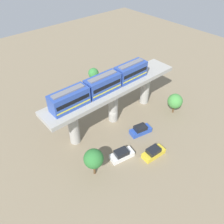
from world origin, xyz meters
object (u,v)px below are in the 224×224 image
object	(u,v)px
tree_near_viaduct	(94,159)
tree_far_corner	(175,101)
parked_car_blue	(140,130)
train	(103,84)
parked_car_white	(122,155)
parked_car_yellow	(154,153)
tree_mid_lot	(93,73)

from	to	relation	value
tree_near_viaduct	tree_far_corner	bearing A→B (deg)	-86.50
parked_car_blue	train	bearing A→B (deg)	44.09
train	tree_far_corner	size ratio (longest dim) A/B	4.51
train	tree_near_viaduct	size ratio (longest dim) A/B	3.88
parked_car_white	tree_far_corner	bearing A→B (deg)	-72.70
parked_car_blue	parked_car_yellow	bearing A→B (deg)	168.77
parked_car_blue	tree_mid_lot	distance (m)	19.79
train	tree_mid_lot	distance (m)	16.02
tree_near_viaduct	tree_mid_lot	world-z (taller)	tree_near_viaduct
parked_car_blue	tree_far_corner	world-z (taller)	tree_far_corner
train	parked_car_yellow	xyz separation A→B (m)	(-11.84, -1.48, -9.00)
train	tree_mid_lot	size ratio (longest dim) A/B	4.15
parked_car_blue	tree_far_corner	bearing A→B (deg)	-78.48
parked_car_blue	tree_near_viaduct	xyz separation A→B (m)	(-1.61, 12.47, 2.94)
tree_mid_lot	train	bearing A→B (deg)	150.16
parked_car_blue	tree_near_viaduct	size ratio (longest dim) A/B	0.85
tree_far_corner	train	bearing A→B (deg)	64.33
parked_car_blue	tree_far_corner	xyz separation A→B (m)	(-0.23, -9.97, 2.22)
train	parked_car_yellow	size ratio (longest dim) A/B	4.72
tree_mid_lot	parked_car_yellow	bearing A→B (deg)	166.60
parked_car_blue	tree_mid_lot	world-z (taller)	tree_mid_lot
parked_car_blue	tree_mid_lot	size ratio (longest dim) A/B	0.91
parked_car_white	tree_near_viaduct	xyz separation A→B (m)	(0.49, 5.55, 2.94)
parked_car_white	tree_near_viaduct	size ratio (longest dim) A/B	0.85
parked_car_white	parked_car_yellow	xyz separation A→B (m)	(-3.31, -4.49, 0.00)
train	parked_car_blue	distance (m)	11.73
parked_car_yellow	parked_car_blue	size ratio (longest dim) A/B	0.97
train	parked_car_white	size ratio (longest dim) A/B	4.59
tree_mid_lot	tree_far_corner	xyz separation A→B (m)	(-19.50, -6.51, -0.65)
train	parked_car_white	xyz separation A→B (m)	(-8.53, 3.01, -9.00)
parked_car_white	parked_car_yellow	distance (m)	5.58
parked_car_yellow	tree_mid_lot	world-z (taller)	tree_mid_lot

